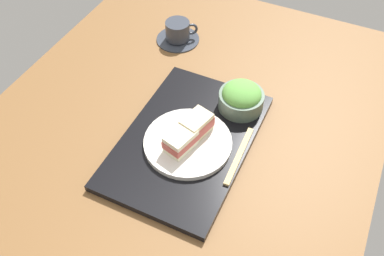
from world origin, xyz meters
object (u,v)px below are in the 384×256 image
(sandwich_plate, at_px, (189,141))
(sandwich_near, at_px, (181,141))
(chopsticks_pair, at_px, (239,155))
(coffee_cup, at_px, (178,32))
(salad_bowl, at_px, (241,98))
(sandwich_far, at_px, (196,125))

(sandwich_plate, distance_m, sandwich_near, 0.04)
(sandwich_plate, relative_size, chopsticks_pair, 1.19)
(chopsticks_pair, bearing_deg, sandwich_near, 107.94)
(sandwich_plate, bearing_deg, coffee_cup, 29.93)
(sandwich_plate, xyz_separation_m, chopsticks_pair, (0.01, -0.13, -0.00))
(salad_bowl, distance_m, chopsticks_pair, 0.17)
(sandwich_plate, distance_m, chopsticks_pair, 0.13)
(sandwich_plate, relative_size, sandwich_near, 2.44)
(sandwich_far, distance_m, coffee_cup, 0.41)
(sandwich_plate, relative_size, sandwich_far, 2.42)
(sandwich_near, xyz_separation_m, chopsticks_pair, (0.04, -0.13, -0.03))
(sandwich_near, distance_m, sandwich_far, 0.06)
(sandwich_far, bearing_deg, coffee_cup, 32.78)
(sandwich_near, bearing_deg, coffee_cup, 27.35)
(sandwich_plate, relative_size, coffee_cup, 1.60)
(sandwich_far, xyz_separation_m, chopsticks_pair, (-0.02, -0.12, -0.04))
(chopsticks_pair, bearing_deg, sandwich_far, 82.50)
(salad_bowl, bearing_deg, chopsticks_pair, -160.01)
(sandwich_far, distance_m, chopsticks_pair, 0.13)
(salad_bowl, bearing_deg, sandwich_far, 155.49)
(chopsticks_pair, relative_size, coffee_cup, 1.34)
(sandwich_far, relative_size, coffee_cup, 0.66)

